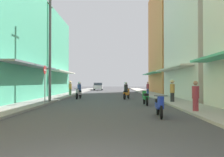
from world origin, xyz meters
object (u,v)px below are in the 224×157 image
at_px(pedestrian_crossing, 172,90).
at_px(motorbike_green, 145,97).
at_px(parked_car, 98,86).
at_px(motorbike_silver, 79,91).
at_px(motorbike_blue, 159,106).
at_px(pedestrian_far, 70,87).
at_px(pedestrian_midway, 196,97).
at_px(street_sign_no_entry, 45,79).
at_px(motorbike_orange, 126,91).
at_px(utility_pole, 50,49).
at_px(pedestrian_foreground, 148,88).

bearing_deg(pedestrian_crossing, motorbike_green, -151.23).
height_order(parked_car, pedestrian_crossing, pedestrian_crossing).
bearing_deg(motorbike_green, motorbike_silver, 133.64).
relative_size(motorbike_blue, pedestrian_far, 1.05).
height_order(motorbike_silver, pedestrian_far, pedestrian_far).
relative_size(pedestrian_crossing, pedestrian_midway, 1.08).
xyz_separation_m(motorbike_silver, parked_car, (0.00, 24.62, 0.04)).
height_order(motorbike_green, street_sign_no_entry, street_sign_no_entry).
bearing_deg(motorbike_orange, pedestrian_crossing, -54.23).
relative_size(parked_car, utility_pole, 0.53).
bearing_deg(parked_car, street_sign_no_entry, -92.61).
height_order(motorbike_orange, motorbike_green, motorbike_orange).
distance_m(pedestrian_midway, utility_pole, 10.96).
bearing_deg(pedestrian_midway, utility_pole, 146.85).
height_order(motorbike_orange, street_sign_no_entry, street_sign_no_entry).
distance_m(motorbike_blue, utility_pole, 10.36).
xyz_separation_m(pedestrian_far, pedestrian_midway, (8.96, -14.63, -0.18)).
bearing_deg(motorbike_silver, pedestrian_foreground, 47.73).
distance_m(pedestrian_crossing, pedestrian_midway, 5.52).
bearing_deg(pedestrian_midway, motorbike_silver, 126.05).
distance_m(motorbike_silver, pedestrian_midway, 12.38).
height_order(pedestrian_far, pedestrian_midway, pedestrian_far).
bearing_deg(pedestrian_crossing, pedestrian_midway, -92.01).
bearing_deg(parked_car, motorbike_green, -79.92).
bearing_deg(motorbike_blue, motorbike_green, 88.93).
bearing_deg(pedestrian_far, utility_pole, -88.78).
bearing_deg(motorbike_blue, motorbike_silver, 115.00).
xyz_separation_m(motorbike_orange, pedestrian_far, (-6.04, 4.79, 0.26)).
distance_m(parked_car, utility_pole, 29.13).
relative_size(motorbike_orange, motorbike_green, 0.96).
xyz_separation_m(motorbike_silver, motorbike_green, (5.38, -5.64, -0.20)).
bearing_deg(pedestrian_foreground, pedestrian_midway, -90.50).
bearing_deg(motorbike_orange, parked_car, 99.98).
height_order(motorbike_silver, utility_pole, utility_pole).
bearing_deg(pedestrian_far, pedestrian_crossing, -44.88).
height_order(motorbike_blue, pedestrian_foreground, pedestrian_foreground).
bearing_deg(parked_car, pedestrian_crossing, -75.60).
relative_size(motorbike_green, parked_car, 0.44).
distance_m(parked_car, pedestrian_midway, 35.39).
bearing_deg(utility_pole, motorbike_blue, -46.13).
relative_size(motorbike_green, pedestrian_foreground, 1.15).
bearing_deg(utility_pole, pedestrian_crossing, -1.35).
height_order(motorbike_orange, utility_pole, utility_pole).
distance_m(motorbike_green, pedestrian_far, 12.47).
bearing_deg(pedestrian_crossing, utility_pole, 178.65).
height_order(parked_car, pedestrian_far, pedestrian_far).
relative_size(motorbike_silver, pedestrian_midway, 1.14).
xyz_separation_m(pedestrian_foreground, utility_pole, (-8.93, -12.47, 3.21)).
height_order(pedestrian_foreground, street_sign_no_entry, street_sign_no_entry).
height_order(motorbike_silver, pedestrian_foreground, pedestrian_foreground).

